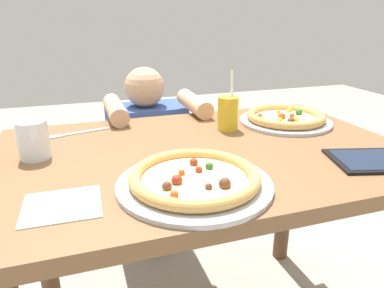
{
  "coord_description": "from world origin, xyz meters",
  "views": [
    {
      "loc": [
        -0.35,
        -0.94,
        1.13
      ],
      "look_at": [
        -0.05,
        -0.03,
        0.78
      ],
      "focal_mm": 33.22,
      "sensor_mm": 36.0,
      "label": 1
    }
  ],
  "objects": [
    {
      "name": "paper_napkin",
      "position": [
        -0.4,
        -0.23,
        0.75
      ],
      "size": [
        0.16,
        0.15,
        0.0
      ],
      "primitive_type": "cube",
      "rotation": [
        0.0,
        0.0,
        -0.03
      ],
      "color": "white",
      "rests_on": "dining_table"
    },
    {
      "name": "pizza_near",
      "position": [
        -0.11,
        -0.23,
        0.77
      ],
      "size": [
        0.37,
        0.37,
        0.04
      ],
      "color": "#B7B7BC",
      "rests_on": "dining_table"
    },
    {
      "name": "pizza_far",
      "position": [
        0.38,
        0.16,
        0.77
      ],
      "size": [
        0.34,
        0.34,
        0.04
      ],
      "color": "#B7B7BC",
      "rests_on": "dining_table"
    },
    {
      "name": "diner_seated",
      "position": [
        -0.05,
        0.65,
        0.42
      ],
      "size": [
        0.39,
        0.51,
        0.91
      ],
      "color": "#333847",
      "rests_on": "ground"
    },
    {
      "name": "drink_cup_colored",
      "position": [
        0.14,
        0.16,
        0.81
      ],
      "size": [
        0.07,
        0.07,
        0.21
      ],
      "color": "gold",
      "rests_on": "dining_table"
    },
    {
      "name": "water_cup_clear",
      "position": [
        -0.48,
        0.08,
        0.81
      ],
      "size": [
        0.08,
        0.08,
        0.11
      ],
      "color": "silver",
      "rests_on": "dining_table"
    },
    {
      "name": "dining_table",
      "position": [
        0.0,
        0.0,
        0.63
      ],
      "size": [
        1.22,
        0.81,
        0.75
      ],
      "color": "brown",
      "rests_on": "ground"
    },
    {
      "name": "fork",
      "position": [
        -0.36,
        0.27,
        0.75
      ],
      "size": [
        0.2,
        0.06,
        0.0
      ],
      "color": "silver",
      "rests_on": "dining_table"
    },
    {
      "name": "tablet",
      "position": [
        0.42,
        -0.24,
        0.75
      ],
      "size": [
        0.28,
        0.23,
        0.01
      ],
      "color": "black",
      "rests_on": "dining_table"
    }
  ]
}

